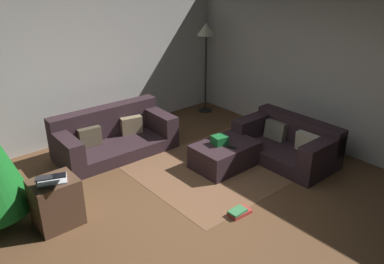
{
  "coord_description": "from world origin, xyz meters",
  "views": [
    {
      "loc": [
        -2.53,
        -3.02,
        2.93
      ],
      "look_at": [
        0.64,
        0.71,
        0.75
      ],
      "focal_mm": 36.24,
      "sensor_mm": 36.0,
      "label": 1
    }
  ],
  "objects_px": {
    "laptop": "(52,179)",
    "corner_lamp": "(206,36)",
    "book_stack": "(239,212)",
    "couch_left": "(113,136)",
    "ottoman": "(225,155)",
    "couch_right": "(289,143)",
    "tv_remote": "(231,147)",
    "side_table": "(56,202)",
    "gift_box": "(220,140)"
  },
  "relations": [
    {
      "from": "ottoman",
      "to": "laptop",
      "type": "bearing_deg",
      "value": 175.2
    },
    {
      "from": "ottoman",
      "to": "laptop",
      "type": "distance_m",
      "value": 2.63
    },
    {
      "from": "gift_box",
      "to": "tv_remote",
      "type": "height_order",
      "value": "gift_box"
    },
    {
      "from": "couch_left",
      "to": "couch_right",
      "type": "distance_m",
      "value": 2.86
    },
    {
      "from": "couch_left",
      "to": "corner_lamp",
      "type": "distance_m",
      "value": 2.79
    },
    {
      "from": "couch_left",
      "to": "gift_box",
      "type": "bearing_deg",
      "value": 124.75
    },
    {
      "from": "gift_box",
      "to": "corner_lamp",
      "type": "distance_m",
      "value": 2.67
    },
    {
      "from": "tv_remote",
      "to": "corner_lamp",
      "type": "xyz_separation_m",
      "value": [
        1.43,
        2.14,
        1.17
      ]
    },
    {
      "from": "couch_right",
      "to": "laptop",
      "type": "bearing_deg",
      "value": 79.05
    },
    {
      "from": "tv_remote",
      "to": "side_table",
      "type": "bearing_deg",
      "value": 143.27
    },
    {
      "from": "couch_left",
      "to": "tv_remote",
      "type": "bearing_deg",
      "value": 122.52
    },
    {
      "from": "tv_remote",
      "to": "book_stack",
      "type": "relative_size",
      "value": 0.52
    },
    {
      "from": "tv_remote",
      "to": "book_stack",
      "type": "height_order",
      "value": "tv_remote"
    },
    {
      "from": "couch_left",
      "to": "gift_box",
      "type": "xyz_separation_m",
      "value": [
        0.98,
        -1.51,
        0.17
      ]
    },
    {
      "from": "ottoman",
      "to": "tv_remote",
      "type": "distance_m",
      "value": 0.25
    },
    {
      "from": "couch_left",
      "to": "corner_lamp",
      "type": "relative_size",
      "value": 1.06
    },
    {
      "from": "corner_lamp",
      "to": "gift_box",
      "type": "bearing_deg",
      "value": -127.12
    },
    {
      "from": "couch_left",
      "to": "side_table",
      "type": "distance_m",
      "value": 1.98
    },
    {
      "from": "couch_left",
      "to": "laptop",
      "type": "bearing_deg",
      "value": 43.46
    },
    {
      "from": "gift_box",
      "to": "book_stack",
      "type": "xyz_separation_m",
      "value": [
        -0.69,
        -1.08,
        -0.41
      ]
    },
    {
      "from": "couch_left",
      "to": "side_table",
      "type": "relative_size",
      "value": 3.22
    },
    {
      "from": "laptop",
      "to": "book_stack",
      "type": "xyz_separation_m",
      "value": [
        1.82,
        -1.24,
        -0.62
      ]
    },
    {
      "from": "couch_left",
      "to": "side_table",
      "type": "xyz_separation_m",
      "value": [
        -1.5,
        -1.3,
        0.03
      ]
    },
    {
      "from": "laptop",
      "to": "corner_lamp",
      "type": "bearing_deg",
      "value": 24.09
    },
    {
      "from": "tv_remote",
      "to": "laptop",
      "type": "xyz_separation_m",
      "value": [
        -2.54,
        0.37,
        0.27
      ]
    },
    {
      "from": "couch_left",
      "to": "laptop",
      "type": "relative_size",
      "value": 3.79
    },
    {
      "from": "laptop",
      "to": "book_stack",
      "type": "relative_size",
      "value": 1.65
    },
    {
      "from": "tv_remote",
      "to": "book_stack",
      "type": "distance_m",
      "value": 1.19
    },
    {
      "from": "couch_left",
      "to": "ottoman",
      "type": "distance_m",
      "value": 1.89
    },
    {
      "from": "couch_left",
      "to": "ottoman",
      "type": "bearing_deg",
      "value": 125.69
    },
    {
      "from": "gift_box",
      "to": "side_table",
      "type": "bearing_deg",
      "value": 174.94
    },
    {
      "from": "couch_left",
      "to": "couch_right",
      "type": "bearing_deg",
      "value": 136.14
    },
    {
      "from": "laptop",
      "to": "corner_lamp",
      "type": "distance_m",
      "value": 4.44
    },
    {
      "from": "ottoman",
      "to": "gift_box",
      "type": "bearing_deg",
      "value": 143.02
    },
    {
      "from": "ottoman",
      "to": "tv_remote",
      "type": "xyz_separation_m",
      "value": [
        -0.03,
        -0.15,
        0.2
      ]
    },
    {
      "from": "corner_lamp",
      "to": "tv_remote",
      "type": "bearing_deg",
      "value": -123.68
    },
    {
      "from": "ottoman",
      "to": "book_stack",
      "type": "height_order",
      "value": "ottoman"
    },
    {
      "from": "gift_box",
      "to": "laptop",
      "type": "bearing_deg",
      "value": 176.3
    },
    {
      "from": "couch_left",
      "to": "tv_remote",
      "type": "xyz_separation_m",
      "value": [
        1.02,
        -1.72,
        0.12
      ]
    },
    {
      "from": "gift_box",
      "to": "corner_lamp",
      "type": "xyz_separation_m",
      "value": [
        1.46,
        1.94,
        1.11
      ]
    },
    {
      "from": "couch_right",
      "to": "corner_lamp",
      "type": "height_order",
      "value": "corner_lamp"
    },
    {
      "from": "laptop",
      "to": "couch_right",
      "type": "bearing_deg",
      "value": -11.14
    },
    {
      "from": "book_stack",
      "to": "corner_lamp",
      "type": "bearing_deg",
      "value": 54.45
    },
    {
      "from": "tv_remote",
      "to": "couch_right",
      "type": "bearing_deg",
      "value": -45.75
    },
    {
      "from": "laptop",
      "to": "side_table",
      "type": "bearing_deg",
      "value": 68.41
    },
    {
      "from": "tv_remote",
      "to": "gift_box",
      "type": "bearing_deg",
      "value": 73.73
    },
    {
      "from": "couch_right",
      "to": "book_stack",
      "type": "distance_m",
      "value": 1.8
    },
    {
      "from": "gift_box",
      "to": "side_table",
      "type": "xyz_separation_m",
      "value": [
        -2.48,
        0.22,
        -0.14
      ]
    },
    {
      "from": "corner_lamp",
      "to": "side_table",
      "type": "bearing_deg",
      "value": -156.49
    },
    {
      "from": "gift_box",
      "to": "side_table",
      "type": "relative_size",
      "value": 0.35
    }
  ]
}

